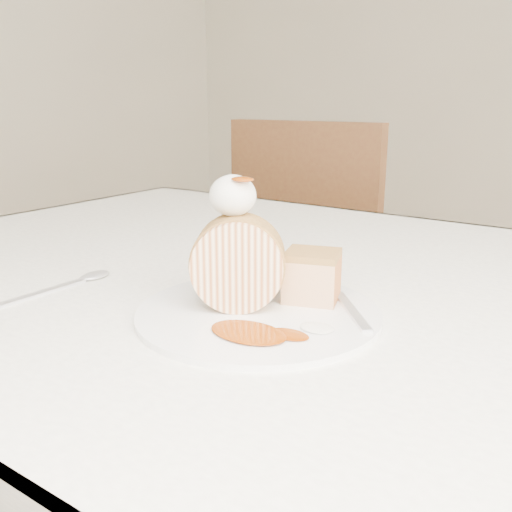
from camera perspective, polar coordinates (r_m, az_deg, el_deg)
The scene contains 10 objects.
table at distance 0.75m, azimuth 6.14°, elevation -8.93°, with size 1.40×0.90×0.75m.
chair_far at distance 1.64m, azimuth 6.40°, elevation -0.43°, with size 0.44×0.44×0.91m.
plate at distance 0.60m, azimuth 0.24°, elevation -5.73°, with size 0.26×0.26×0.01m, color white.
roulade_slice at distance 0.59m, azimuth -1.82°, elevation -0.74°, with size 0.09×0.09×0.05m, color beige.
cake_chunk at distance 0.62m, azimuth 5.61°, elevation -2.30°, with size 0.06×0.05×0.05m, color #A2763D.
whipped_cream at distance 0.59m, azimuth -2.33°, elevation 6.07°, with size 0.05×0.05×0.04m, color silver.
caramel_drizzle at distance 0.57m, azimuth -1.36°, elevation 8.21°, with size 0.02×0.02×0.01m, color #833205.
caramel_pool at distance 0.54m, azimuth -0.79°, elevation -7.61°, with size 0.08×0.05×0.00m, color #833205, non-canonical shape.
fork at distance 0.60m, azimuth 9.56°, elevation -5.42°, with size 0.02×0.15×0.00m, color silver.
spoon at distance 0.71m, azimuth -20.75°, elevation -3.51°, with size 0.02×0.15×0.00m, color silver.
Camera 1 is at (0.32, -0.40, 0.97)m, focal length 40.00 mm.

